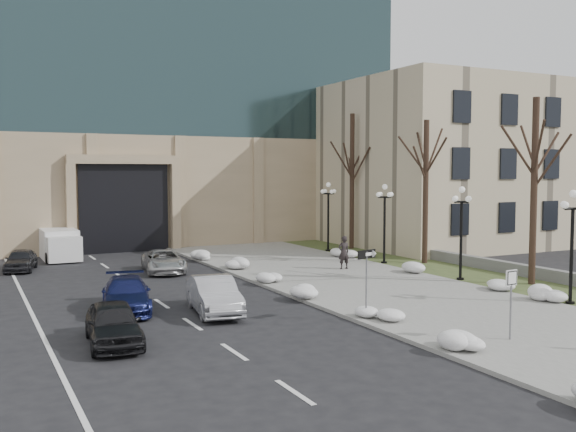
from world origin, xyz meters
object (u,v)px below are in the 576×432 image
object	(u,v)px
keep_sign	(511,289)
car_d	(164,261)
lamppost_c	(385,213)
pedestrian	(344,252)
one_way_sign	(370,262)
car_c	(126,295)
car_a	(114,323)
box_truck	(59,244)
lamppost_b	(461,220)
lamppost_d	(328,207)
car_e	(21,260)
lamppost_a	(572,231)
car_b	(214,295)

from	to	relation	value
keep_sign	car_d	bearing A→B (deg)	100.54
lamppost_c	keep_sign	bearing A→B (deg)	-112.06
pedestrian	one_way_sign	bearing A→B (deg)	64.54
car_c	lamppost_c	world-z (taller)	lamppost_c
car_a	keep_sign	bearing A→B (deg)	-20.24
car_a	car_d	world-z (taller)	car_a
box_truck	lamppost_b	xyz separation A→B (m)	(16.73, -18.15, 2.17)
car_c	lamppost_d	world-z (taller)	lamppost_d
one_way_sign	keep_sign	world-z (taller)	one_way_sign
car_d	lamppost_b	xyz separation A→B (m)	(12.39, -9.63, 2.46)
car_c	lamppost_b	bearing A→B (deg)	9.06
car_e	pedestrian	bearing A→B (deg)	-13.73
pedestrian	one_way_sign	xyz separation A→B (m)	(-5.43, -10.52, 1.15)
keep_sign	one_way_sign	bearing A→B (deg)	110.00
one_way_sign	lamppost_a	bearing A→B (deg)	-25.40
keep_sign	lamppost_d	world-z (taller)	lamppost_d
lamppost_a	lamppost_b	xyz separation A→B (m)	(0.00, 6.50, 0.00)
car_a	car_b	size ratio (longest dim) A/B	0.92
car_a	lamppost_c	xyz separation A→B (m)	(17.89, 10.47, 2.39)
car_b	pedestrian	world-z (taller)	pedestrian
car_b	lamppost_b	world-z (taller)	lamppost_b
one_way_sign	lamppost_a	world-z (taller)	lamppost_a
car_a	one_way_sign	size ratio (longest dim) A/B	1.52
one_way_sign	lamppost_c	world-z (taller)	lamppost_c
car_d	car_e	distance (m)	8.03
pedestrian	car_e	bearing A→B (deg)	-25.25
lamppost_b	box_truck	bearing A→B (deg)	132.68
car_d	car_e	xyz separation A→B (m)	(-6.91, 4.09, -0.00)
lamppost_c	car_a	bearing A→B (deg)	-149.67
car_d	one_way_sign	world-z (taller)	one_way_sign
car_a	lamppost_d	size ratio (longest dim) A/B	0.84
car_c	keep_sign	bearing A→B (deg)	-34.42
keep_sign	lamppost_d	xyz separation A→B (m)	(6.50, 22.55, 1.33)
pedestrian	box_truck	distance (m)	18.34
lamppost_b	lamppost_d	distance (m)	13.00
car_e	keep_sign	distance (m)	26.58
lamppost_b	lamppost_d	bearing A→B (deg)	90.00
car_d	lamppost_a	world-z (taller)	lamppost_a
pedestrian	lamppost_a	distance (m)	12.70
one_way_sign	lamppost_b	world-z (taller)	lamppost_b
pedestrian	keep_sign	world-z (taller)	keep_sign
pedestrian	lamppost_d	bearing A→B (deg)	-112.61
one_way_sign	lamppost_a	size ratio (longest dim) A/B	0.56
lamppost_a	lamppost_d	xyz separation A→B (m)	(0.00, 19.50, 0.00)
one_way_sign	lamppost_d	size ratio (longest dim) A/B	0.56
car_b	keep_sign	bearing A→B (deg)	-41.82
box_truck	lamppost_c	distance (m)	20.50
car_c	one_way_sign	size ratio (longest dim) A/B	1.72
pedestrian	lamppost_a	size ratio (longest dim) A/B	0.39
car_c	one_way_sign	world-z (taller)	one_way_sign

